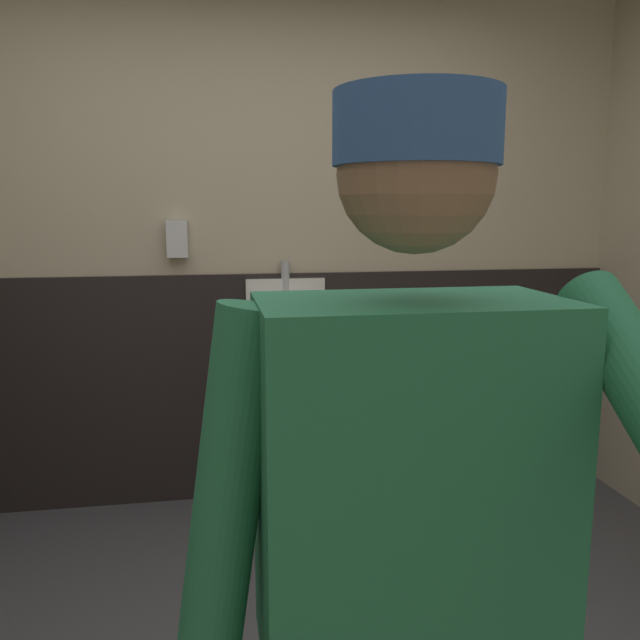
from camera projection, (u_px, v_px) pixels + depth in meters
wall_back at (250, 219)px, 3.31m from camera, size 4.42×0.12×2.89m
wainscot_band_back at (254, 387)px, 3.38m from camera, size 3.82×0.03×1.17m
urinal_solo at (289, 356)px, 3.24m from camera, size 0.40×0.34×1.24m
person at (408, 585)px, 0.94m from camera, size 0.64×0.60×1.65m
soap_dispenser at (177, 239)px, 3.17m from camera, size 0.10×0.07×0.18m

